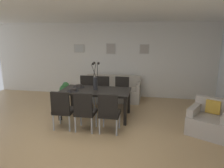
# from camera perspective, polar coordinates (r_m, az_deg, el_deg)

# --- Properties ---
(ground_plane) EXTENTS (9.00, 9.00, 0.00)m
(ground_plane) POSITION_cam_1_polar(r_m,az_deg,el_deg) (4.60, -8.16, -14.01)
(ground_plane) COLOR tan
(back_wall_panel) EXTENTS (9.00, 0.10, 2.60)m
(back_wall_panel) POSITION_cam_1_polar(r_m,az_deg,el_deg) (7.29, -0.25, 6.83)
(back_wall_panel) COLOR silver
(back_wall_panel) RESTS_ON ground
(ceiling_panel) EXTENTS (9.00, 7.20, 0.08)m
(ceiling_panel) POSITION_cam_1_polar(r_m,az_deg,el_deg) (4.52, -7.56, 20.03)
(ceiling_panel) COLOR white
(dining_table) EXTENTS (1.80, 0.95, 0.74)m
(dining_table) POSITION_cam_1_polar(r_m,az_deg,el_deg) (5.32, -4.67, -2.46)
(dining_table) COLOR black
(dining_table) RESTS_ON ground
(dining_chair_near_left) EXTENTS (0.46, 0.46, 0.92)m
(dining_chair_near_left) POSITION_cam_1_polar(r_m,az_deg,el_deg) (4.75, -13.84, -6.65)
(dining_chair_near_left) COLOR black
(dining_chair_near_left) RESTS_ON ground
(dining_chair_near_right) EXTENTS (0.47, 0.47, 0.92)m
(dining_chair_near_right) POSITION_cam_1_polar(r_m,az_deg,el_deg) (6.33, -7.29, -1.46)
(dining_chair_near_right) COLOR black
(dining_chair_near_right) RESTS_ON ground
(dining_chair_far_left) EXTENTS (0.44, 0.44, 0.92)m
(dining_chair_far_left) POSITION_cam_1_polar(r_m,az_deg,el_deg) (4.56, -7.76, -7.23)
(dining_chair_far_left) COLOR black
(dining_chair_far_left) RESTS_ON ground
(dining_chair_far_right) EXTENTS (0.47, 0.47, 0.92)m
(dining_chair_far_right) POSITION_cam_1_polar(r_m,az_deg,el_deg) (6.17, -2.85, -1.76)
(dining_chair_far_right) COLOR black
(dining_chair_far_right) RESTS_ON ground
(dining_chair_mid_left) EXTENTS (0.44, 0.44, 0.92)m
(dining_chair_mid_left) POSITION_cam_1_polar(r_m,az_deg,el_deg) (4.43, -0.85, -7.69)
(dining_chair_mid_left) COLOR black
(dining_chair_mid_left) RESTS_ON ground
(dining_chair_mid_right) EXTENTS (0.45, 0.45, 0.92)m
(dining_chair_mid_right) POSITION_cam_1_polar(r_m,az_deg,el_deg) (6.11, 2.69, -1.91)
(dining_chair_mid_right) COLOR black
(dining_chair_mid_right) RESTS_ON ground
(centerpiece_vase) EXTENTS (0.21, 0.23, 0.73)m
(centerpiece_vase) POSITION_cam_1_polar(r_m,az_deg,el_deg) (5.24, -4.73, 1.32)
(centerpiece_vase) COLOR #232326
(centerpiece_vase) RESTS_ON dining_table
(placemat_near_left) EXTENTS (0.32, 0.32, 0.01)m
(placemat_near_left) POSITION_cam_1_polar(r_m,az_deg,el_deg) (5.28, -10.97, -1.92)
(placemat_near_left) COLOR black
(placemat_near_left) RESTS_ON dining_table
(bowl_near_left) EXTENTS (0.17, 0.17, 0.07)m
(bowl_near_left) POSITION_cam_1_polar(r_m,az_deg,el_deg) (5.27, -10.99, -1.53)
(bowl_near_left) COLOR #2D2826
(bowl_near_left) RESTS_ON dining_table
(placemat_near_right) EXTENTS (0.32, 0.32, 0.01)m
(placemat_near_right) POSITION_cam_1_polar(r_m,az_deg,el_deg) (5.66, -9.40, -0.84)
(placemat_near_right) COLOR black
(placemat_near_right) RESTS_ON dining_table
(bowl_near_right) EXTENTS (0.17, 0.17, 0.07)m
(bowl_near_right) POSITION_cam_1_polar(r_m,az_deg,el_deg) (5.65, -9.41, -0.47)
(bowl_near_right) COLOR #2D2826
(bowl_near_right) RESTS_ON dining_table
(sofa) EXTENTS (1.91, 0.84, 0.80)m
(sofa) POSITION_cam_1_polar(r_m,az_deg,el_deg) (6.92, 0.04, -2.12)
(sofa) COLOR #B2A899
(sofa) RESTS_ON ground
(armchair) EXTENTS (1.08, 1.08, 0.75)m
(armchair) POSITION_cam_1_polar(r_m,az_deg,el_deg) (5.01, 25.96, -9.32)
(armchair) COLOR #ADA399
(armchair) RESTS_ON ground
(framed_picture_left) EXTENTS (0.38, 0.03, 0.30)m
(framed_picture_left) POSITION_cam_1_polar(r_m,az_deg,el_deg) (7.50, -9.31, 9.91)
(framed_picture_left) COLOR #B2ADA3
(framed_picture_center) EXTENTS (0.33, 0.03, 0.37)m
(framed_picture_center) POSITION_cam_1_polar(r_m,az_deg,el_deg) (7.19, -0.36, 9.96)
(framed_picture_center) COLOR #B2ADA3
(framed_picture_right) EXTENTS (0.33, 0.03, 0.33)m
(framed_picture_right) POSITION_cam_1_polar(r_m,az_deg,el_deg) (7.06, 9.14, 9.74)
(framed_picture_right) COLOR #B2ADA3
(potted_plant) EXTENTS (0.36, 0.36, 0.67)m
(potted_plant) POSITION_cam_1_polar(r_m,az_deg,el_deg) (6.83, -13.14, -1.85)
(potted_plant) COLOR brown
(potted_plant) RESTS_ON ground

